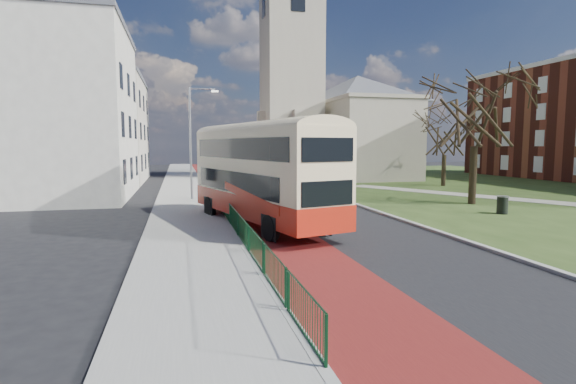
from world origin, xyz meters
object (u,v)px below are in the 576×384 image
object	(u,v)px
bus	(261,169)
litter_bin	(502,205)
winter_tree_near	(476,100)
streetlamp	(193,137)
winter_tree_far	(445,131)

from	to	relation	value
bus	litter_bin	bearing A→B (deg)	-14.86
winter_tree_near	streetlamp	bearing A→B (deg)	159.99
bus	winter_tree_near	bearing A→B (deg)	0.99
streetlamp	litter_bin	xyz separation A→B (m)	(17.17, -11.08, -4.02)
winter_tree_near	winter_tree_far	distance (m)	13.88
winter_tree_far	litter_bin	distance (m)	18.90
litter_bin	streetlamp	bearing A→B (deg)	147.17
bus	litter_bin	distance (m)	14.42
streetlamp	litter_bin	size ratio (longest dim) A/B	7.59
streetlamp	bus	xyz separation A→B (m)	(2.93, -11.21, -1.77)
streetlamp	litter_bin	distance (m)	20.83
winter_tree_near	winter_tree_far	xyz separation A→B (m)	(5.84, 12.48, -1.60)
bus	winter_tree_near	xyz separation A→B (m)	(15.42, 4.53, 4.15)
winter_tree_near	litter_bin	size ratio (longest dim) A/B	9.51
bus	winter_tree_far	distance (m)	27.35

